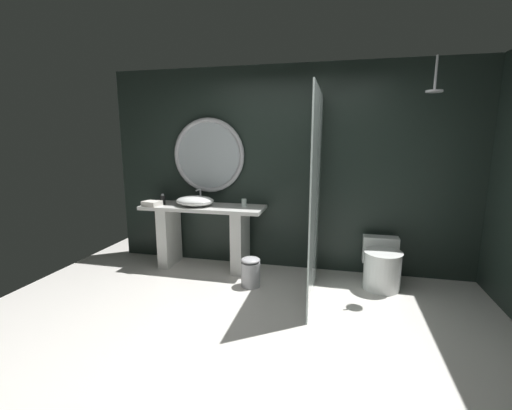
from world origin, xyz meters
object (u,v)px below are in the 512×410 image
at_px(waste_bin, 251,272).
at_px(vessel_sink, 195,201).
at_px(round_wall_mirror, 209,155).
at_px(folded_hand_towel, 152,203).
at_px(soap_dispenser, 163,200).
at_px(tumbler_cup, 244,203).
at_px(toilet, 382,265).
at_px(rain_shower_head, 435,86).

bearing_deg(waste_bin, vessel_sink, 153.99).
relative_size(round_wall_mirror, folded_hand_towel, 4.68).
height_order(vessel_sink, round_wall_mirror, round_wall_mirror).
relative_size(round_wall_mirror, waste_bin, 2.81).
xyz_separation_m(soap_dispenser, folded_hand_towel, (-0.09, -0.12, -0.03)).
distance_m(soap_dispenser, round_wall_mirror, 0.84).
distance_m(tumbler_cup, toilet, 1.81).
height_order(rain_shower_head, folded_hand_towel, rain_shower_head).
relative_size(rain_shower_head, waste_bin, 0.99).
relative_size(rain_shower_head, toilet, 0.58).
xyz_separation_m(soap_dispenser, waste_bin, (1.30, -0.40, -0.73)).
bearing_deg(rain_shower_head, tumbler_cup, 171.54).
height_order(tumbler_cup, folded_hand_towel, tumbler_cup).
distance_m(soap_dispenser, toilet, 2.85).
height_order(soap_dispenser, toilet, soap_dispenser).
relative_size(tumbler_cup, waste_bin, 0.29).
height_order(waste_bin, folded_hand_towel, folded_hand_towel).
relative_size(tumbler_cup, soap_dispenser, 0.72).
bearing_deg(tumbler_cup, waste_bin, -67.00).
relative_size(tumbler_cup, rain_shower_head, 0.29).
bearing_deg(round_wall_mirror, rain_shower_head, -10.75).
height_order(vessel_sink, tumbler_cup, vessel_sink).
xyz_separation_m(soap_dispenser, toilet, (2.78, -0.06, -0.64)).
bearing_deg(vessel_sink, tumbler_cup, 8.73).
height_order(soap_dispenser, rain_shower_head, rain_shower_head).
height_order(soap_dispenser, waste_bin, soap_dispenser).
distance_m(toilet, waste_bin, 1.52).
xyz_separation_m(tumbler_cup, toilet, (1.69, -0.16, -0.63)).
bearing_deg(round_wall_mirror, waste_bin, -42.75).
xyz_separation_m(soap_dispenser, rain_shower_head, (3.13, -0.20, 1.30)).
height_order(round_wall_mirror, folded_hand_towel, round_wall_mirror).
height_order(toilet, folded_hand_towel, folded_hand_towel).
distance_m(toilet, folded_hand_towel, 2.93).
xyz_separation_m(toilet, waste_bin, (-1.48, -0.34, -0.08)).
bearing_deg(folded_hand_towel, soap_dispenser, 51.19).
relative_size(vessel_sink, toilet, 0.82).
bearing_deg(soap_dispenser, toilet, -1.22).
bearing_deg(waste_bin, rain_shower_head, 6.36).
distance_m(tumbler_cup, waste_bin, 0.90).
height_order(vessel_sink, folded_hand_towel, vessel_sink).
distance_m(round_wall_mirror, folded_hand_towel, 0.97).
relative_size(soap_dispenser, toilet, 0.24).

